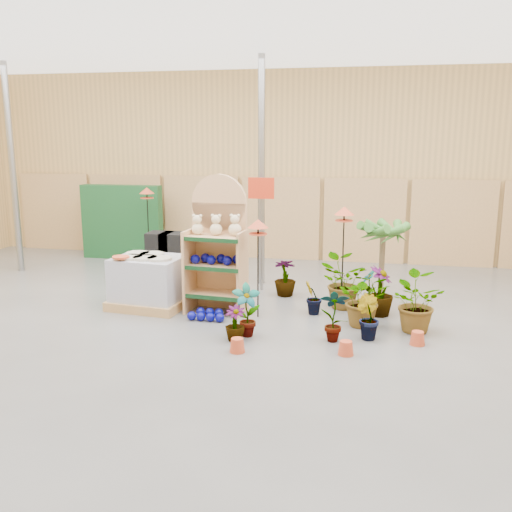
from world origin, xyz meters
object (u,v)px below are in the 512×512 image
(pallet_stack, at_px, (149,282))
(potted_plant_2, at_px, (364,299))
(display_shelf, at_px, (218,249))
(bird_table_front, at_px, (258,227))

(pallet_stack, bearing_deg, potted_plant_2, 1.87)
(pallet_stack, distance_m, potted_plant_2, 3.74)
(display_shelf, distance_m, bird_table_front, 0.93)
(pallet_stack, height_order, bird_table_front, bird_table_front)
(display_shelf, height_order, bird_table_front, display_shelf)
(display_shelf, relative_size, potted_plant_2, 2.69)
(display_shelf, height_order, pallet_stack, display_shelf)
(display_shelf, height_order, potted_plant_2, display_shelf)
(display_shelf, xyz_separation_m, bird_table_front, (0.76, -0.29, 0.46))
(pallet_stack, xyz_separation_m, bird_table_front, (1.99, -0.18, 1.07))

